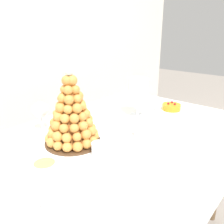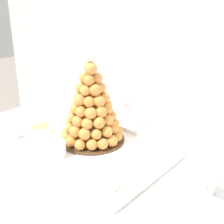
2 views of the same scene
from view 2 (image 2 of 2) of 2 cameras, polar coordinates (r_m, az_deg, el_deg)
buffet_table at (r=1.03m, az=0.95°, el=-15.74°), size 1.49×0.91×0.76m
serving_tray at (r=1.09m, az=-6.21°, el=-6.59°), size 0.67×0.41×0.02m
croquembouche at (r=1.06m, az=-4.07°, el=0.82°), size 0.25×0.25×0.34m
dessert_cup_left at (r=1.20m, az=-18.96°, el=-3.58°), size 0.06×0.06×0.05m
dessert_cup_mid_left at (r=1.01m, az=-10.84°, el=-7.30°), size 0.06×0.06×0.06m
dessert_cup_centre at (r=0.84m, az=-0.49°, el=-13.55°), size 0.05×0.05×0.05m
creme_brulee_ramekin at (r=1.20m, az=-13.93°, el=-3.31°), size 0.08×0.08×0.03m
macaron_goblet at (r=0.81m, az=20.51°, el=-6.76°), size 0.11×0.11×0.23m
wine_glass at (r=1.24m, az=3.37°, el=2.19°), size 0.08×0.08×0.15m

